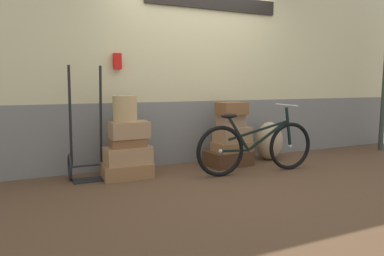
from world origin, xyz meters
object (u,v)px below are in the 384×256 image
at_px(suitcase_4, 228,158).
at_px(burlap_sack, 269,141).
at_px(suitcase_5, 232,147).
at_px(suitcase_6, 232,134).
at_px(luggage_trolley, 87,155).
at_px(suitcase_7, 231,120).
at_px(suitcase_0, 127,170).
at_px(wicker_basket, 125,109).
at_px(suitcase_1, 128,155).
at_px(suitcase_2, 128,143).
at_px(suitcase_8, 232,108).
at_px(bicycle, 256,147).
at_px(suitcase_3, 129,130).

height_order(suitcase_4, burlap_sack, burlap_sack).
relative_size(suitcase_5, suitcase_6, 1.08).
xyz_separation_m(suitcase_6, luggage_trolley, (-1.97, 0.12, -0.14)).
height_order(suitcase_5, suitcase_7, suitcase_7).
height_order(suitcase_0, wicker_basket, wicker_basket).
bearing_deg(suitcase_1, suitcase_7, -1.66).
distance_m(suitcase_1, wicker_basket, 0.57).
bearing_deg(burlap_sack, suitcase_0, -177.14).
xyz_separation_m(suitcase_0, suitcase_5, (1.51, 0.00, 0.19)).
xyz_separation_m(suitcase_1, suitcase_2, (0.00, -0.00, 0.16)).
bearing_deg(burlap_sack, suitcase_8, -171.30).
distance_m(suitcase_6, luggage_trolley, 1.98).
bearing_deg(bicycle, luggage_trolley, 163.16).
xyz_separation_m(suitcase_4, wicker_basket, (-1.47, -0.01, 0.75)).
xyz_separation_m(suitcase_0, burlap_sack, (2.23, 0.11, 0.20)).
distance_m(luggage_trolley, bicycle, 2.12).
bearing_deg(suitcase_3, bicycle, -19.13).
xyz_separation_m(wicker_basket, burlap_sack, (2.23, 0.09, -0.56)).
xyz_separation_m(suitcase_1, suitcase_6, (1.50, 0.01, 0.17)).
bearing_deg(suitcase_4, bicycle, -84.34).
bearing_deg(bicycle, suitcase_5, 98.68).
distance_m(suitcase_4, burlap_sack, 0.79).
xyz_separation_m(suitcase_0, suitcase_6, (1.52, 0.02, 0.36)).
relative_size(suitcase_1, luggage_trolley, 0.40).
xyz_separation_m(suitcase_0, luggage_trolley, (-0.45, 0.14, 0.21)).
bearing_deg(burlap_sack, suitcase_2, -177.27).
height_order(wicker_basket, luggage_trolley, luggage_trolley).
bearing_deg(suitcase_7, suitcase_8, -116.06).
bearing_deg(suitcase_3, burlap_sack, 1.04).
bearing_deg(suitcase_4, suitcase_8, -68.13).
bearing_deg(suitcase_5, suitcase_8, -168.41).
bearing_deg(suitcase_6, suitcase_3, 173.85).
xyz_separation_m(suitcase_2, suitcase_7, (1.49, 0.04, 0.20)).
xyz_separation_m(suitcase_1, wicker_basket, (-0.02, 0.02, 0.57)).
xyz_separation_m(suitcase_4, suitcase_7, (0.04, 0.01, 0.53)).
height_order(suitcase_4, suitcase_7, suitcase_7).
distance_m(wicker_basket, bicycle, 1.74).
bearing_deg(suitcase_1, burlap_sack, -0.50).
bearing_deg(bicycle, wicker_basket, 162.42).
xyz_separation_m(suitcase_1, suitcase_7, (1.50, 0.04, 0.36)).
distance_m(suitcase_7, burlap_sack, 0.80).
bearing_deg(suitcase_4, suitcase_6, -29.85).
relative_size(suitcase_7, bicycle, 0.22).
xyz_separation_m(suitcase_3, luggage_trolley, (-0.49, 0.13, -0.29)).
relative_size(wicker_basket, luggage_trolley, 0.23).
bearing_deg(suitcase_7, burlap_sack, 2.37).
distance_m(suitcase_8, luggage_trolley, 2.01).
height_order(suitcase_2, suitcase_3, suitcase_3).
relative_size(suitcase_4, suitcase_6, 1.28).
distance_m(suitcase_5, burlap_sack, 0.73).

